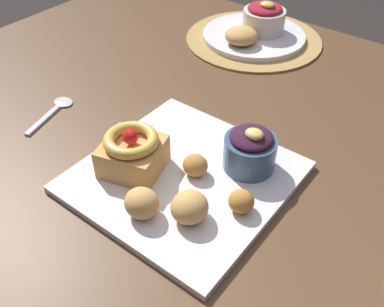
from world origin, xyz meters
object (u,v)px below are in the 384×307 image
(front_plate, at_px, (184,177))
(fritter_front, at_px, (142,203))
(fritter_extra, at_px, (195,165))
(spoon, at_px, (55,109))
(back_pastry, at_px, (241,36))
(cake_slice, at_px, (132,152))
(fritter_back, at_px, (241,201))
(back_ramekin, at_px, (264,18))
(back_plate, at_px, (254,36))
(fritter_middle, at_px, (190,207))
(berry_ramekin, at_px, (250,150))

(front_plate, distance_m, fritter_front, 0.10)
(fritter_extra, relative_size, spoon, 0.32)
(back_pastry, bearing_deg, fritter_extra, -66.39)
(fritter_front, xyz_separation_m, spoon, (-0.31, 0.10, -0.03))
(front_plate, distance_m, cake_slice, 0.09)
(front_plate, relative_size, fritter_back, 8.11)
(back_ramekin, distance_m, spoon, 0.53)
(fritter_back, height_order, back_plate, fritter_back)
(cake_slice, distance_m, fritter_middle, 0.13)
(berry_ramekin, relative_size, back_pastry, 1.08)
(berry_ramekin, xyz_separation_m, back_ramekin, (-0.22, 0.42, 0.00))
(berry_ramekin, height_order, fritter_middle, berry_ramekin)
(berry_ramekin, distance_m, fritter_extra, 0.09)
(front_plate, bearing_deg, fritter_front, -87.52)
(front_plate, relative_size, fritter_front, 5.97)
(fritter_front, height_order, back_plate, fritter_front)
(front_plate, relative_size, fritter_extra, 7.66)
(berry_ramekin, distance_m, back_ramekin, 0.48)
(cake_slice, distance_m, berry_ramekin, 0.18)
(fritter_front, height_order, fritter_middle, same)
(fritter_extra, distance_m, back_ramekin, 0.52)
(back_ramekin, bearing_deg, back_plate, -115.79)
(fritter_extra, relative_size, back_plate, 0.16)
(fritter_back, relative_size, spoon, 0.30)
(berry_ramekin, xyz_separation_m, fritter_middle, (-0.01, -0.14, -0.01))
(berry_ramekin, relative_size, fritter_middle, 1.51)
(cake_slice, relative_size, fritter_front, 2.15)
(cake_slice, height_order, berry_ramekin, same)
(cake_slice, height_order, spoon, cake_slice)
(cake_slice, xyz_separation_m, fritter_middle, (0.13, -0.03, -0.01))
(spoon, bearing_deg, front_plate, -105.37)
(cake_slice, height_order, fritter_back, cake_slice)
(fritter_back, bearing_deg, fritter_front, -139.12)
(fritter_back, relative_size, fritter_extra, 0.94)
(back_plate, bearing_deg, fritter_front, -73.51)
(fritter_back, distance_m, spoon, 0.42)
(front_plate, height_order, fritter_middle, fritter_middle)
(fritter_front, bearing_deg, cake_slice, 140.51)
(spoon, bearing_deg, cake_slice, -114.24)
(fritter_middle, bearing_deg, cake_slice, 168.49)
(fritter_front, bearing_deg, fritter_middle, 31.43)
(fritter_middle, distance_m, back_ramekin, 0.60)
(berry_ramekin, bearing_deg, fritter_middle, -93.31)
(berry_ramekin, height_order, back_plate, berry_ramekin)
(cake_slice, relative_size, back_pastry, 1.45)
(berry_ramekin, distance_m, fritter_back, 0.10)
(fritter_front, bearing_deg, spoon, 162.86)
(back_ramekin, xyz_separation_m, back_pastry, (-0.01, -0.08, -0.01))
(fritter_front, relative_size, back_ramekin, 0.51)
(back_plate, height_order, back_pastry, back_pastry)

